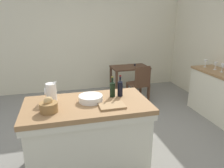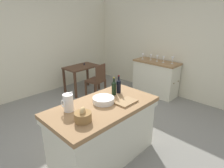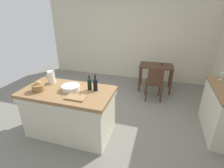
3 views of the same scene
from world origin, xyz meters
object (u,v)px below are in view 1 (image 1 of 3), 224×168
wooden_chair (139,84)px  cutting_board (112,106)px  island_table (88,131)px  pitcher (51,92)px  wash_bowl (91,98)px  writing_desk (130,71)px  wine_bottle_dark (120,88)px  side_cabinet (218,94)px  wine_glass_right (216,64)px  wine_bottle_amber (112,89)px  wine_glass_middle (222,66)px  bread_basket (49,107)px  wine_glass_far_right (206,62)px

wooden_chair → cutting_board: size_ratio=2.90×
island_table → pitcher: (-0.43, 0.19, 0.53)m
wooden_chair → wash_bowl: (-1.33, -1.67, 0.43)m
writing_desk → wine_bottle_dark: (-0.91, -2.21, 0.39)m
wash_bowl → side_cabinet: bearing=15.9°
writing_desk → wine_glass_right: (1.30, -1.36, 0.40)m
wooden_chair → pitcher: 2.42m
writing_desk → wine_bottle_amber: bearing=-114.6°
island_table → wine_glass_middle: size_ratio=9.50×
cutting_board → wine_glass_middle: (2.39, 0.98, 0.13)m
cutting_board → wine_bottle_dark: 0.39m
wine_bottle_amber → writing_desk: bearing=65.4°
writing_desk → cutting_board: (-1.10, -2.54, 0.28)m
side_cabinet → wash_bowl: (-2.61, -0.74, 0.47)m
wine_glass_middle → wine_glass_right: (0.01, 0.20, -0.01)m
writing_desk → cutting_board: 2.78m
wine_glass_middle → wine_glass_right: bearing=86.9°
wooden_chair → bread_basket: (-1.84, -1.86, 0.46)m
wine_bottle_dark → wine_glass_far_right: bearing=26.5°
wine_bottle_amber → wine_glass_far_right: (2.26, 1.07, 0.02)m
writing_desk → wine_glass_far_right: size_ratio=6.07×
wash_bowl → cutting_board: (0.22, -0.23, -0.03)m
island_table → cutting_board: bearing=-34.5°
wine_bottle_amber → wine_glass_middle: (2.30, 0.65, 0.03)m
bread_basket → wine_glass_middle: bearing=16.6°
wash_bowl → wooden_chair: bearing=51.4°
wooden_chair → wine_glass_far_right: bearing=-22.1°
wine_glass_right → wine_bottle_amber: bearing=-159.9°
wine_glass_middle → wine_bottle_amber: bearing=-164.3°
pitcher → wine_bottle_amber: bearing=-4.1°
wine_glass_right → wine_glass_far_right: (-0.06, 0.23, -0.00)m
wine_bottle_dark → wash_bowl: bearing=-167.6°
wine_glass_right → wine_glass_far_right: wine_glass_right is taller
wooden_chair → wine_bottle_amber: bearing=-123.0°
side_cabinet → wine_glass_middle: size_ratio=7.23×
island_table → wine_bottle_amber: (0.36, 0.14, 0.52)m
wine_bottle_amber → wine_bottle_dark: bearing=-0.2°
bread_basket → wine_glass_right: size_ratio=1.34×
cutting_board → wine_glass_far_right: size_ratio=2.06×
wine_glass_right → wine_bottle_dark: bearing=-159.0°
side_cabinet → wine_bottle_amber: size_ratio=4.20×
wooden_chair → wine_bottle_amber: (-1.02, -1.58, 0.51)m
writing_desk → pitcher: 2.84m
wash_bowl → wine_glass_middle: bearing=15.8°
island_table → wine_glass_far_right: 2.94m
pitcher → wine_glass_right: (3.11, 0.79, 0.01)m
pitcher → wine_bottle_amber: wine_bottle_amber is taller
side_cabinet → wooden_chair: side_cabinet is taller
bread_basket → wine_glass_far_right: bread_basket is taller
island_table → bread_basket: 0.67m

